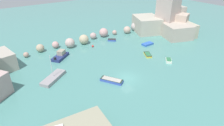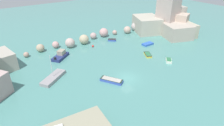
# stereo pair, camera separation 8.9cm
# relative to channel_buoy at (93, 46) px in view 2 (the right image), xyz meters

# --- Properties ---
(cove_water) EXTENTS (160.00, 160.00, 0.00)m
(cove_water) POSITION_rel_channel_buoy_xyz_m (-1.89, -16.87, -0.27)
(cove_water) COLOR teal
(cove_water) RESTS_ON ground
(cliff_headland_right) EXTENTS (20.58, 18.66, 11.16)m
(cliff_headland_right) POSITION_rel_channel_buoy_xyz_m (25.89, -2.62, 3.01)
(cliff_headland_right) COLOR #B29E95
(cliff_headland_right) RESTS_ON ground
(rock_breakwater) EXTENTS (35.54, 4.26, 2.58)m
(rock_breakwater) POSITION_rel_channel_buoy_xyz_m (3.34, 4.08, 0.88)
(rock_breakwater) COLOR tan
(rock_breakwater) RESTS_ON ground
(channel_buoy) EXTENTS (0.55, 0.55, 0.55)m
(channel_buoy) POSITION_rel_channel_buoy_xyz_m (0.00, 0.00, 0.00)
(channel_buoy) COLOR red
(channel_buoy) RESTS_ON cove_water
(moored_boat_0) EXTENTS (2.41, 2.43, 0.60)m
(moored_boat_0) POSITION_rel_channel_buoy_xyz_m (10.04, -16.77, 0.02)
(moored_boat_0) COLOR white
(moored_boat_0) RESTS_ON cove_water
(moored_boat_1) EXTENTS (4.90, 4.48, 1.72)m
(moored_boat_1) POSITION_rel_channel_buoy_xyz_m (-9.25, -1.16, 0.30)
(moored_boat_1) COLOR navy
(moored_boat_1) RESTS_ON cove_water
(moored_boat_2) EXTENTS (3.07, 1.64, 0.45)m
(moored_boat_2) POSITION_rel_channel_buoy_xyz_m (12.96, -7.02, -0.05)
(moored_boat_2) COLOR blue
(moored_boat_2) RESTS_ON cove_water
(moored_boat_3) EXTENTS (2.57, 3.22, 0.45)m
(moored_boat_3) POSITION_rel_channel_buoy_xyz_m (8.36, -11.85, -0.04)
(moored_boat_3) COLOR yellow
(moored_boat_3) RESTS_ON cove_water
(moored_boat_4) EXTENTS (2.50, 2.33, 0.49)m
(moored_boat_4) POSITION_rel_channel_buoy_xyz_m (6.68, 0.84, -0.03)
(moored_boat_4) COLOR #3A54B8
(moored_boat_4) RESTS_ON cove_water
(moored_boat_6) EXTENTS (5.82, 4.93, 5.06)m
(moored_boat_6) POSITION_rel_channel_buoy_xyz_m (-13.81, -9.07, 0.07)
(moored_boat_6) COLOR gray
(moored_boat_6) RESTS_ON cove_water
(moored_boat_7) EXTENTS (3.46, 4.35, 0.59)m
(moored_boat_7) POSITION_rel_channel_buoy_xyz_m (-5.09, -16.13, 0.04)
(moored_boat_7) COLOR #3A53B5
(moored_boat_7) RESTS_ON cove_water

